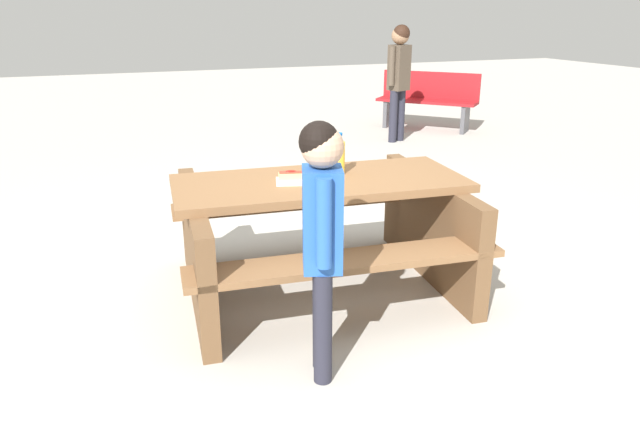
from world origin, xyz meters
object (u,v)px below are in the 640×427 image
Objects in this scene: park_bench_near at (428,99)px; child_in_coat at (322,220)px; hotdog_tray at (291,179)px; bystander_adult at (399,68)px; picnic_table at (320,225)px; soda_bottle at (339,155)px.

child_in_coat is at bearing 54.49° from park_bench_near.
bystander_adult is (-2.88, -3.94, 0.22)m from hotdog_tray.
child_in_coat is at bearing 69.13° from picnic_table.
soda_bottle is 0.39m from hotdog_tray.
hotdog_tray is at bearing 7.51° from picnic_table.
picnic_table is 7.23× the size of soda_bottle.
soda_bottle is at bearing 52.86° from park_bench_near.
park_bench_near is 0.88× the size of bystander_adult.
soda_bottle is 0.19× the size of park_bench_near.
picnic_table is 1.04m from child_in_coat.
bystander_adult is (-3.02, -4.81, 0.17)m from child_in_coat.
park_bench_near is at bearing -127.92° from picnic_table.
park_bench_near is at bearing -125.51° from child_in_coat.
picnic_table is 5.79m from park_bench_near.
bystander_adult is (0.88, 0.65, 0.55)m from park_bench_near.
soda_bottle is at bearing 56.69° from bystander_adult.
bystander_adult is (-2.68, -3.91, 0.55)m from picnic_table.
soda_bottle is at bearing -117.15° from child_in_coat.
soda_bottle reaches higher than park_bench_near.
hotdog_tray reaches higher than picnic_table.
hotdog_tray is at bearing 53.85° from bystander_adult.
soda_bottle reaches higher than hotdog_tray.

